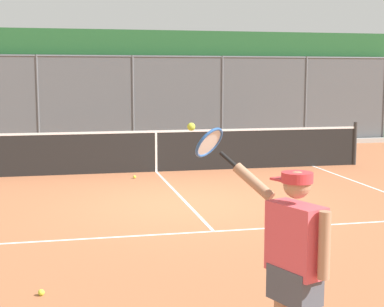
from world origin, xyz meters
name	(u,v)px	position (x,y,z in m)	size (l,w,h in m)	color
ground_plane	(187,204)	(0.00, 0.00, 0.00)	(60.00, 60.00, 0.00)	#A8603D
court_line_markings	(218,236)	(0.00, 2.11, 0.00)	(7.86, 9.80, 0.01)	white
fence_backdrop	(131,89)	(0.00, -8.68, 1.78)	(19.81, 1.37, 3.59)	#565B60
tennis_net	(156,151)	(0.00, -3.53, 0.49)	(10.10, 0.09, 1.07)	#2D2D2D
tennis_player	(293,260)	(0.46, 5.91, 0.89)	(0.82, 1.15, 1.84)	navy
tennis_ball_mid_court	(135,177)	(0.60, -2.73, 0.03)	(0.07, 0.07, 0.07)	#C1D138
tennis_ball_near_baseline	(41,292)	(2.33, 3.86, 0.03)	(0.07, 0.07, 0.07)	#C1D138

